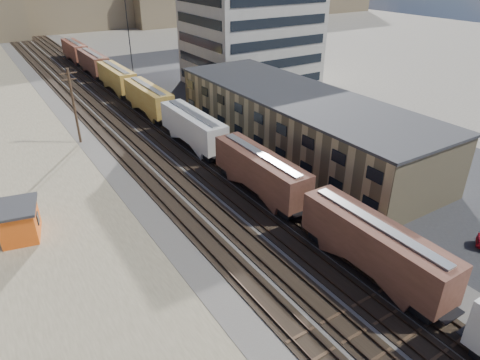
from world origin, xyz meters
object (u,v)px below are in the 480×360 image
parked_car_blue (266,90)px  freight_train (169,111)px  maintenance_shed (19,221)px  utility_pole_north (74,105)px

parked_car_blue → freight_train: bearing=177.9°
maintenance_shed → parked_car_blue: 50.98m
maintenance_shed → parked_car_blue: size_ratio=0.85×
freight_train → parked_car_blue: size_ratio=20.58×
utility_pole_north → parked_car_blue: utility_pole_north is taller
freight_train → parked_car_blue: bearing=17.5°
freight_train → parked_car_blue: 23.40m
utility_pole_north → freight_train: bearing=-9.1°
maintenance_shed → utility_pole_north: bearing=62.6°
utility_pole_north → parked_car_blue: size_ratio=1.72×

